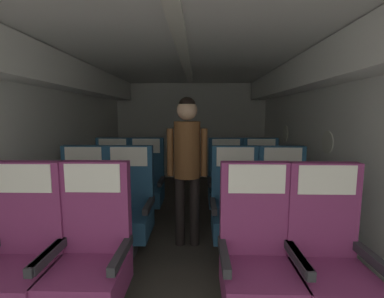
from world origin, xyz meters
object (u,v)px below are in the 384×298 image
Objects in this scene: seat_c_left_window at (112,184)px; seat_b_left_aisle at (128,209)px; seat_c_left_aisle at (146,184)px; seat_a_right_aisle at (329,262)px; seat_a_right_window at (257,260)px; seat_b_right_aisle at (283,210)px; seat_b_left_window at (82,209)px; seat_a_left_window at (21,258)px; seat_c_right_aisle at (262,185)px; seat_c_right_window at (226,185)px; seat_a_left_aisle at (91,258)px; flight_attendant at (187,156)px; seat_b_right_window at (235,209)px.

seat_b_left_aisle is at bearing -63.35° from seat_c_left_window.
seat_a_right_aisle is at bearing -50.23° from seat_c_left_aisle.
seat_a_right_window is 1.00× the size of seat_b_left_aisle.
seat_a_right_window is at bearing -116.61° from seat_b_right_aisle.
seat_b_left_window is 0.96m from seat_c_left_window.
seat_a_right_window is at bearing 178.14° from seat_a_right_aisle.
seat_b_left_window is (-1.60, 0.94, 0.00)m from seat_a_right_window.
seat_b_left_window and seat_b_right_aisle have the same top height.
seat_c_left_aisle is (0.47, 1.93, 0.00)m from seat_a_left_window.
seat_b_right_aisle is at bearing -31.09° from seat_c_left_aisle.
seat_a_left_window is 1.00× the size of seat_c_left_window.
seat_a_left_window is 1.60m from seat_a_right_window.
seat_a_left_window is at bearing -89.90° from seat_c_left_window.
seat_a_right_window is 1.00× the size of seat_c_right_aisle.
seat_a_left_window and seat_c_left_aisle have the same top height.
seat_b_left_window is at bearing -115.89° from seat_c_left_aisle.
seat_b_left_aisle and seat_c_right_aisle have the same top height.
seat_b_left_aisle is 1.00× the size of seat_c_left_aisle.
seat_a_right_aisle and seat_c_left_aisle have the same top height.
seat_a_left_window and seat_c_right_window have the same top height.
seat_b_left_window is at bearing 155.28° from seat_a_right_aisle.
seat_a_left_aisle is at bearing -130.09° from seat_c_right_aisle.
seat_c_left_window is 0.68× the size of flight_attendant.
seat_b_right_aisle is 0.97m from seat_c_right_aisle.
seat_a_left_aisle and seat_c_left_window have the same top height.
seat_a_right_window is 1.46m from seat_b_left_aisle.
seat_c_left_window is at bearing 130.22° from seat_a_right_window.
seat_a_right_aisle is at bearing -42.72° from seat_c_left_window.
seat_b_right_window and seat_c_left_aisle have the same top height.
seat_a_right_window is (1.13, 0.00, 0.00)m from seat_a_left_aisle.
seat_b_right_window is at bearing 0.60° from seat_b_left_aisle.
seat_c_left_window is at bearing 137.28° from seat_a_right_aisle.
seat_b_left_aisle is 1.47m from seat_c_right_window.
flight_attendant reaches higher than seat_a_right_aisle.
seat_b_left_window is (-2.07, 0.95, 0.00)m from seat_a_right_aisle.
seat_c_right_window is 1.08m from flight_attendant.
seat_a_right_aisle and seat_b_right_aisle have the same top height.
seat_b_right_window is at bearing 31.55° from seat_a_left_window.
seat_b_left_aisle is (-1.12, 0.94, 0.00)m from seat_a_right_window.
seat_b_left_aisle is at bearing 0.30° from seat_b_left_window.
seat_a_left_aisle is 1.00× the size of seat_a_right_aisle.
seat_c_right_aisle is at bearing 0.88° from seat_c_right_window.
seat_b_left_aisle is 1.87m from seat_c_right_aisle.
seat_a_left_aisle and seat_c_right_window have the same top height.
seat_c_left_aisle is at bearing 90.04° from seat_a_left_aisle.
seat_b_left_aisle is 1.07m from seat_c_left_window.
seat_a_left_aisle is at bearing 2.46° from seat_a_left_window.
seat_c_left_aisle is at bearing 179.74° from seat_c_right_window.
seat_b_left_window and seat_b_left_aisle have the same top height.
seat_b_right_aisle is at bearing -1.40° from seat_b_right_window.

